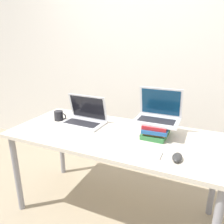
{
  "coord_description": "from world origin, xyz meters",
  "views": [
    {
      "loc": [
        0.63,
        -1.08,
        1.46
      ],
      "look_at": [
        -0.02,
        0.37,
        0.93
      ],
      "focal_mm": 35.0,
      "sensor_mm": 36.0,
      "label": 1
    }
  ],
  "objects_px": {
    "book_stack": "(156,129)",
    "laptop_on_books": "(158,114)",
    "laptop_left": "(84,118)",
    "wireless_keyboard": "(139,151)",
    "mug": "(59,116)",
    "mouse": "(177,157)"
  },
  "relations": [
    {
      "from": "wireless_keyboard",
      "to": "mug",
      "type": "relative_size",
      "value": 2.32
    },
    {
      "from": "laptop_left",
      "to": "book_stack",
      "type": "height_order",
      "value": "laptop_left"
    },
    {
      "from": "wireless_keyboard",
      "to": "mouse",
      "type": "height_order",
      "value": "mouse"
    },
    {
      "from": "wireless_keyboard",
      "to": "mug",
      "type": "distance_m",
      "value": 0.91
    },
    {
      "from": "book_stack",
      "to": "laptop_on_books",
      "type": "relative_size",
      "value": 0.8
    },
    {
      "from": "laptop_left",
      "to": "laptop_on_books",
      "type": "height_order",
      "value": "laptop_on_books"
    },
    {
      "from": "book_stack",
      "to": "laptop_on_books",
      "type": "height_order",
      "value": "laptop_on_books"
    },
    {
      "from": "laptop_on_books",
      "to": "wireless_keyboard",
      "type": "distance_m",
      "value": 0.39
    },
    {
      "from": "laptop_left",
      "to": "mouse",
      "type": "relative_size",
      "value": 3.35
    },
    {
      "from": "laptop_left",
      "to": "mouse",
      "type": "bearing_deg",
      "value": -20.12
    },
    {
      "from": "laptop_left",
      "to": "book_stack",
      "type": "relative_size",
      "value": 1.43
    },
    {
      "from": "book_stack",
      "to": "mug",
      "type": "bearing_deg",
      "value": -178.52
    },
    {
      "from": "laptop_left",
      "to": "mug",
      "type": "xyz_separation_m",
      "value": [
        -0.26,
        -0.03,
        -0.01
      ]
    },
    {
      "from": "laptop_on_books",
      "to": "book_stack",
      "type": "bearing_deg",
      "value": -87.69
    },
    {
      "from": "laptop_on_books",
      "to": "mouse",
      "type": "bearing_deg",
      "value": -59.38
    },
    {
      "from": "laptop_left",
      "to": "laptop_on_books",
      "type": "xyz_separation_m",
      "value": [
        0.64,
        0.04,
        0.11
      ]
    },
    {
      "from": "book_stack",
      "to": "laptop_on_books",
      "type": "distance_m",
      "value": 0.11
    },
    {
      "from": "laptop_on_books",
      "to": "mouse",
      "type": "relative_size",
      "value": 2.94
    },
    {
      "from": "book_stack",
      "to": "wireless_keyboard",
      "type": "height_order",
      "value": "book_stack"
    },
    {
      "from": "laptop_left",
      "to": "wireless_keyboard",
      "type": "bearing_deg",
      "value": -27.16
    },
    {
      "from": "laptop_left",
      "to": "wireless_keyboard",
      "type": "xyz_separation_m",
      "value": [
        0.61,
        -0.31,
        -0.04
      ]
    },
    {
      "from": "laptop_on_books",
      "to": "mouse",
      "type": "height_order",
      "value": "laptop_on_books"
    }
  ]
}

